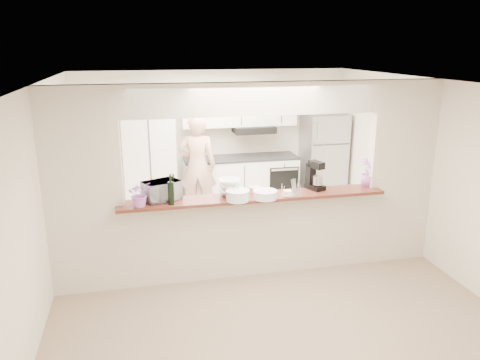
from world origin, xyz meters
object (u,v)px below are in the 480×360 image
object	(u,v)px
stand_mixer	(315,177)
toaster_oven	(161,191)
person	(197,167)
refrigerator	(323,158)

from	to	relation	value
stand_mixer	toaster_oven	bearing A→B (deg)	-179.66
stand_mixer	person	xyz separation A→B (m)	(-1.25, 2.24, -0.36)
refrigerator	toaster_oven	world-z (taller)	refrigerator
toaster_oven	stand_mixer	world-z (taller)	stand_mixer
person	stand_mixer	bearing A→B (deg)	131.51
refrigerator	person	size ratio (longest dim) A/B	0.95
refrigerator	stand_mixer	size ratio (longest dim) A/B	4.49
stand_mixer	person	world-z (taller)	person
stand_mixer	person	size ratio (longest dim) A/B	0.21
refrigerator	toaster_oven	bearing A→B (deg)	-140.91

